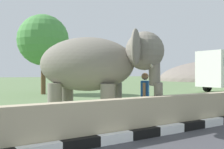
% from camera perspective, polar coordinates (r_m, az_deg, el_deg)
% --- Properties ---
extents(striped_curb, '(16.20, 0.20, 0.24)m').
position_cam_1_polar(striped_curb, '(5.77, -10.88, -15.00)').
color(striped_curb, white).
rests_on(striped_curb, ground_plane).
extents(barrier_parapet, '(28.00, 0.36, 1.00)m').
position_cam_1_polar(barrier_parapet, '(7.14, 6.04, -8.91)').
color(barrier_parapet, tan).
rests_on(barrier_parapet, ground_plane).
extents(elephant, '(3.78, 3.88, 2.89)m').
position_cam_1_polar(elephant, '(8.37, -3.28, 1.94)').
color(elephant, slate).
rests_on(elephant, ground_plane).
extents(person_handler, '(0.52, 0.51, 1.66)m').
position_cam_1_polar(person_handler, '(8.62, 7.07, -4.48)').
color(person_handler, navy).
rests_on(person_handler, ground_plane).
extents(tree_distant, '(3.97, 3.97, 6.21)m').
position_cam_1_polar(tree_distant, '(21.62, -14.49, 7.09)').
color(tree_distant, brown).
rests_on(tree_distant, ground_plane).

